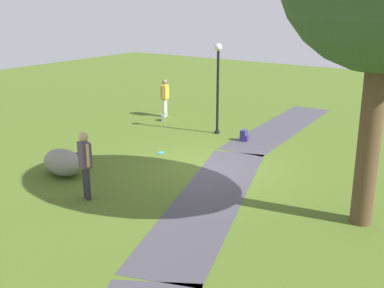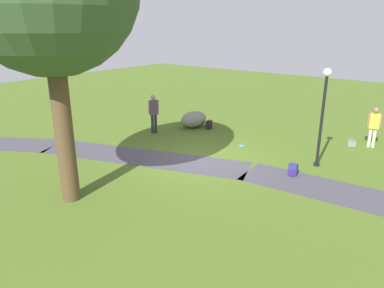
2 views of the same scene
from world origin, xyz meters
TOP-DOWN VIEW (x-y plane):
  - ground_plane at (0.00, 0.00)m, footprint 48.00×48.00m
  - footpath_segment_near at (-6.01, -0.30)m, footprint 8.10×2.25m
  - footpath_segment_mid at (1.77, 1.27)m, footprint 8.12×4.17m
  - lamp_post at (-3.68, -1.93)m, footprint 0.28×0.28m
  - lawn_boulder at (2.76, -3.20)m, footprint 1.13×1.55m
  - woman_with_handbag at (-4.70, -5.25)m, footprint 0.51×0.31m
  - man_near_boulder at (3.59, -1.32)m, footprint 0.36×0.49m
  - handbag_on_grass at (-4.07, -4.86)m, footprint 0.38×0.38m
  - backpack_by_boulder at (2.00, -3.41)m, footprint 0.30×0.31m
  - spare_backpack_on_lawn at (-3.36, -0.58)m, footprint 0.30×0.29m
  - frisbee_on_grass at (-0.50, -2.16)m, footprint 0.22×0.22m

SIDE VIEW (x-z plane):
  - ground_plane at x=0.00m, z-range 0.00..0.00m
  - footpath_segment_near at x=-6.01m, z-range 0.00..0.01m
  - footpath_segment_mid at x=1.77m, z-range 0.00..0.01m
  - frisbee_on_grass at x=-0.50m, z-range 0.00..0.02m
  - handbag_on_grass at x=-4.07m, z-range -0.01..0.29m
  - backpack_by_boulder at x=2.00m, z-range -0.01..0.39m
  - spare_backpack_on_lawn at x=-3.36m, z-range -0.01..0.39m
  - lawn_boulder at x=2.76m, z-range 0.00..0.76m
  - woman_with_handbag at x=-4.70m, z-range 0.13..1.76m
  - man_near_boulder at x=3.59m, z-range 0.15..1.93m
  - lamp_post at x=-3.68m, z-range 0.41..3.79m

